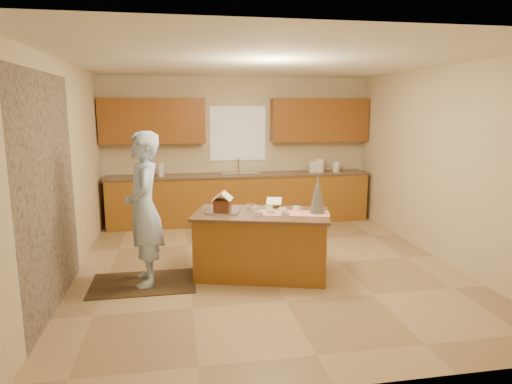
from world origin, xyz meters
TOP-DOWN VIEW (x-y plane):
  - floor at (0.00, 0.00)m, footprint 5.50×5.50m
  - ceiling at (0.00, 0.00)m, footprint 5.50×5.50m
  - wall_back at (0.00, 2.75)m, footprint 5.50×5.50m
  - wall_front at (0.00, -2.75)m, footprint 5.50×5.50m
  - wall_left at (-2.50, 0.00)m, footprint 5.50×5.50m
  - wall_right at (2.50, 0.00)m, footprint 5.50×5.50m
  - stone_accent at (-2.48, -0.80)m, footprint 0.00×2.50m
  - window_curtain at (0.00, 2.72)m, footprint 1.05×0.03m
  - back_counter_base at (0.00, 2.45)m, footprint 4.80×0.60m
  - back_counter_top at (0.00, 2.45)m, footprint 4.85×0.63m
  - upper_cabinet_left at (-1.55, 2.57)m, footprint 1.85×0.35m
  - upper_cabinet_right at (1.55, 2.57)m, footprint 1.85×0.35m
  - sink at (0.00, 2.45)m, footprint 0.70×0.45m
  - faucet at (0.00, 2.63)m, footprint 0.03×0.03m
  - island_base at (-0.12, -0.29)m, footprint 1.77×1.22m
  - island_top at (-0.12, -0.29)m, footprint 1.86×1.31m
  - table_runner at (0.27, -0.40)m, footprint 0.95×0.56m
  - baking_tray at (-0.60, -0.19)m, footprint 0.48×0.41m
  - cookbook at (0.11, 0.00)m, footprint 0.23×0.20m
  - tinsel_tree at (0.57, -0.44)m, footprint 0.24×0.24m
  - rug at (-1.61, -0.34)m, footprint 1.26×0.82m
  - boy at (-1.56, -0.34)m, footprint 0.51×0.72m
  - canister_a at (1.41, 2.45)m, footprint 0.16×0.16m
  - canister_b at (1.54, 2.45)m, footprint 0.17×0.17m
  - canister_c at (1.87, 2.45)m, footprint 0.14×0.14m
  - paper_towel at (-1.44, 2.45)m, footprint 0.11×0.11m
  - gingerbread_house at (-0.60, -0.19)m, footprint 0.31×0.31m
  - candy_bowls at (0.01, -0.25)m, footprint 0.68×0.59m

SIDE VIEW (x-z plane):
  - floor at x=0.00m, z-range 0.00..0.00m
  - rug at x=-1.61m, z-range 0.00..0.01m
  - island_base at x=-0.12m, z-range 0.00..0.79m
  - back_counter_base at x=0.00m, z-range 0.00..0.88m
  - island_top at x=-0.12m, z-range 0.79..0.82m
  - table_runner at x=0.27m, z-range 0.82..0.83m
  - baking_tray at x=-0.60m, z-range 0.82..0.85m
  - candy_bowls at x=0.01m, z-range 0.82..0.87m
  - sink at x=0.00m, z-range 0.83..0.95m
  - back_counter_top at x=0.00m, z-range 0.88..0.92m
  - cookbook at x=0.11m, z-range 0.86..0.95m
  - boy at x=-1.56m, z-range 0.01..1.87m
  - gingerbread_house at x=-0.60m, z-range 0.81..1.07m
  - canister_c at x=1.87m, z-range 0.92..1.11m
  - canister_a at x=1.41m, z-range 0.92..1.13m
  - paper_towel at x=-1.44m, z-range 0.92..1.15m
  - canister_b at x=1.54m, z-range 0.92..1.17m
  - faucet at x=0.00m, z-range 0.92..1.20m
  - tinsel_tree at x=0.57m, z-range 0.82..1.32m
  - stone_accent at x=-2.48m, z-range 0.00..2.50m
  - wall_back at x=0.00m, z-range 1.35..1.35m
  - wall_front at x=0.00m, z-range 1.35..1.35m
  - wall_left at x=-2.50m, z-range 1.35..1.35m
  - wall_right at x=2.50m, z-range 1.35..1.35m
  - window_curtain at x=0.00m, z-range 1.15..2.15m
  - upper_cabinet_left at x=-1.55m, z-range 1.50..2.30m
  - upper_cabinet_right at x=1.55m, z-range 1.50..2.30m
  - ceiling at x=0.00m, z-range 2.70..2.70m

